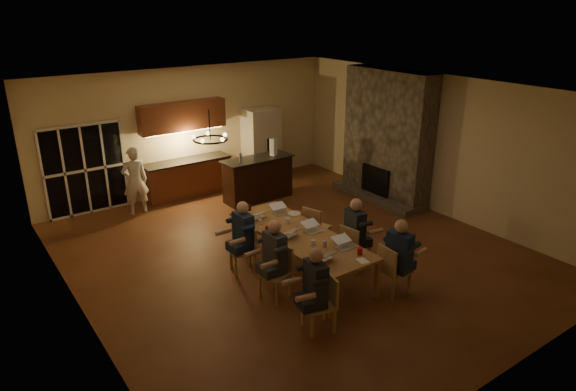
% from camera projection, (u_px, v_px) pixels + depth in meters
% --- Properties ---
extents(floor, '(9.00, 9.00, 0.00)m').
position_uv_depth(floor, '(294.00, 252.00, 10.22)').
color(floor, brown).
rests_on(floor, ground).
extents(back_wall, '(8.00, 0.04, 3.20)m').
position_uv_depth(back_wall, '(190.00, 130.00, 13.10)').
color(back_wall, beige).
rests_on(back_wall, ground).
extents(left_wall, '(0.04, 9.00, 3.20)m').
position_uv_depth(left_wall, '(71.00, 227.00, 7.47)').
color(left_wall, beige).
rests_on(left_wall, ground).
extents(right_wall, '(0.04, 9.00, 3.20)m').
position_uv_depth(right_wall, '(435.00, 144.00, 11.83)').
color(right_wall, beige).
rests_on(right_wall, ground).
extents(ceiling, '(8.00, 9.00, 0.04)m').
position_uv_depth(ceiling, '(295.00, 90.00, 9.08)').
color(ceiling, white).
rests_on(ceiling, back_wall).
extents(french_doors, '(1.86, 0.08, 2.10)m').
position_uv_depth(french_doors, '(85.00, 170.00, 11.79)').
color(french_doors, black).
rests_on(french_doors, ground).
extents(fireplace, '(0.58, 2.50, 3.20)m').
position_uv_depth(fireplace, '(387.00, 136.00, 12.57)').
color(fireplace, '#716659').
rests_on(fireplace, ground).
extents(kitchenette, '(2.24, 0.68, 2.40)m').
position_uv_depth(kitchenette, '(186.00, 150.00, 12.83)').
color(kitchenette, brown).
rests_on(kitchenette, ground).
extents(refrigerator, '(0.90, 0.68, 2.00)m').
position_uv_depth(refrigerator, '(261.00, 145.00, 14.06)').
color(refrigerator, beige).
rests_on(refrigerator, ground).
extents(dining_table, '(1.10, 3.17, 0.75)m').
position_uv_depth(dining_table, '(299.00, 252.00, 9.41)').
color(dining_table, '#AD7745').
rests_on(dining_table, ground).
extents(bar_island, '(1.81, 0.70, 1.08)m').
position_uv_depth(bar_island, '(258.00, 179.00, 12.80)').
color(bar_island, black).
rests_on(bar_island, ground).
extents(chair_left_near, '(0.53, 0.53, 0.89)m').
position_uv_depth(chair_left_near, '(319.00, 304.00, 7.67)').
color(chair_left_near, tan).
rests_on(chair_left_near, ground).
extents(chair_left_mid, '(0.55, 0.55, 0.89)m').
position_uv_depth(chair_left_mid, '(275.00, 273.00, 8.53)').
color(chair_left_mid, tan).
rests_on(chair_left_mid, ground).
extents(chair_left_far, '(0.54, 0.54, 0.89)m').
position_uv_depth(chair_left_far, '(243.00, 250.00, 9.33)').
color(chair_left_far, tan).
rests_on(chair_left_far, ground).
extents(chair_right_near, '(0.47, 0.47, 0.89)m').
position_uv_depth(chair_right_near, '(395.00, 269.00, 8.67)').
color(chair_right_near, tan).
rests_on(chair_right_near, ground).
extents(chair_right_mid, '(0.51, 0.51, 0.89)m').
position_uv_depth(chair_right_mid, '(355.00, 247.00, 9.46)').
color(chair_right_mid, tan).
rests_on(chair_right_mid, ground).
extents(chair_right_far, '(0.55, 0.55, 0.89)m').
position_uv_depth(chair_right_far, '(317.00, 227.00, 10.31)').
color(chair_right_far, tan).
rests_on(chair_right_far, ground).
extents(person_left_near, '(0.71, 0.71, 1.38)m').
position_uv_depth(person_left_near, '(316.00, 290.00, 7.57)').
color(person_left_near, '#252930').
rests_on(person_left_near, ground).
extents(person_right_near, '(0.70, 0.70, 1.38)m').
position_uv_depth(person_right_near, '(399.00, 258.00, 8.52)').
color(person_right_near, '#1B2345').
rests_on(person_right_near, ground).
extents(person_left_mid, '(0.61, 0.61, 1.38)m').
position_uv_depth(person_left_mid, '(275.00, 259.00, 8.50)').
color(person_left_mid, '#363A40').
rests_on(person_left_mid, ground).
extents(person_right_mid, '(0.69, 0.69, 1.38)m').
position_uv_depth(person_right_mid, '(355.00, 234.00, 9.41)').
color(person_right_mid, '#252930').
rests_on(person_right_mid, ground).
extents(person_left_far, '(0.61, 0.61, 1.38)m').
position_uv_depth(person_left_far, '(244.00, 237.00, 9.28)').
color(person_left_far, '#1B2345').
rests_on(person_left_far, ground).
extents(standing_person, '(0.62, 0.44, 1.62)m').
position_uv_depth(standing_person, '(135.00, 181.00, 11.81)').
color(standing_person, silver).
rests_on(standing_person, ground).
extents(chandelier, '(0.53, 0.53, 0.03)m').
position_uv_depth(chandelier, '(210.00, 140.00, 7.66)').
color(chandelier, black).
rests_on(chandelier, ceiling).
extents(laptop_a, '(0.36, 0.33, 0.23)m').
position_uv_depth(laptop_a, '(322.00, 253.00, 8.31)').
color(laptop_a, silver).
rests_on(laptop_a, dining_table).
extents(laptop_b, '(0.33, 0.29, 0.23)m').
position_uv_depth(laptop_b, '(345.00, 242.00, 8.70)').
color(laptop_b, silver).
rests_on(laptop_b, dining_table).
extents(laptop_c, '(0.39, 0.36, 0.23)m').
position_uv_depth(laptop_c, '(287.00, 230.00, 9.14)').
color(laptop_c, silver).
rests_on(laptop_c, dining_table).
extents(laptop_d, '(0.33, 0.29, 0.23)m').
position_uv_depth(laptop_d, '(314.00, 226.00, 9.32)').
color(laptop_d, silver).
rests_on(laptop_d, dining_table).
extents(laptop_e, '(0.37, 0.33, 0.23)m').
position_uv_depth(laptop_e, '(256.00, 212.00, 9.92)').
color(laptop_e, silver).
rests_on(laptop_e, dining_table).
extents(laptop_f, '(0.34, 0.30, 0.23)m').
position_uv_depth(laptop_f, '(280.00, 208.00, 10.12)').
color(laptop_f, silver).
rests_on(laptop_f, dining_table).
extents(mug_front, '(0.08, 0.08, 0.10)m').
position_uv_depth(mug_front, '(313.00, 243.00, 8.81)').
color(mug_front, silver).
rests_on(mug_front, dining_table).
extents(mug_mid, '(0.08, 0.08, 0.10)m').
position_uv_depth(mug_mid, '(288.00, 221.00, 9.70)').
color(mug_mid, silver).
rests_on(mug_mid, dining_table).
extents(mug_back, '(0.07, 0.07, 0.10)m').
position_uv_depth(mug_back, '(260.00, 222.00, 9.64)').
color(mug_back, silver).
rests_on(mug_back, dining_table).
extents(redcup_near, '(0.09, 0.09, 0.12)m').
position_uv_depth(redcup_near, '(360.00, 251.00, 8.49)').
color(redcup_near, '#B10B0C').
rests_on(redcup_near, dining_table).
extents(redcup_mid, '(0.09, 0.09, 0.12)m').
position_uv_depth(redcup_mid, '(268.00, 229.00, 9.30)').
color(redcup_mid, '#B10B0C').
rests_on(redcup_mid, dining_table).
extents(can_silver, '(0.07, 0.07, 0.12)m').
position_uv_depth(can_silver, '(325.00, 244.00, 8.75)').
color(can_silver, '#B2B2B7').
rests_on(can_silver, dining_table).
extents(can_cola, '(0.07, 0.07, 0.12)m').
position_uv_depth(can_cola, '(249.00, 208.00, 10.29)').
color(can_cola, '#3F0F0C').
rests_on(can_cola, dining_table).
extents(plate_near, '(0.24, 0.24, 0.02)m').
position_uv_depth(plate_near, '(337.00, 239.00, 9.06)').
color(plate_near, silver).
rests_on(plate_near, dining_table).
extents(plate_left, '(0.23, 0.23, 0.02)m').
position_uv_depth(plate_left, '(316.00, 254.00, 8.49)').
color(plate_left, silver).
rests_on(plate_left, dining_table).
extents(plate_far, '(0.27, 0.27, 0.02)m').
position_uv_depth(plate_far, '(294.00, 214.00, 10.13)').
color(plate_far, silver).
rests_on(plate_far, dining_table).
extents(notepad, '(0.18, 0.23, 0.01)m').
position_uv_depth(notepad, '(363.00, 261.00, 8.29)').
color(notepad, white).
rests_on(notepad, dining_table).
extents(bar_bottle, '(0.07, 0.07, 0.24)m').
position_uv_depth(bar_bottle, '(240.00, 158.00, 12.21)').
color(bar_bottle, '#99999E').
rests_on(bar_bottle, bar_island).
extents(bar_blender, '(0.18, 0.18, 0.43)m').
position_uv_depth(bar_blender, '(273.00, 147.00, 12.74)').
color(bar_blender, silver).
rests_on(bar_blender, bar_island).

